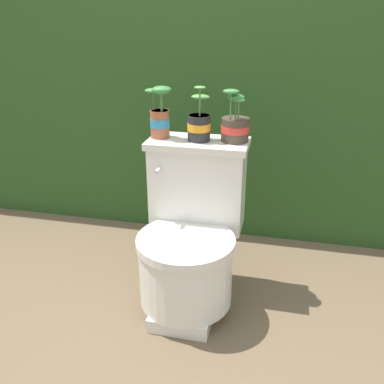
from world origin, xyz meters
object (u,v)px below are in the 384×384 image
(toilet, at_px, (191,238))
(potted_plant_midleft, at_px, (199,125))
(potted_plant_middle, at_px, (235,126))
(potted_plant_left, at_px, (160,115))

(toilet, xyz_separation_m, potted_plant_midleft, (0.00, 0.15, 0.48))
(potted_plant_middle, bearing_deg, potted_plant_midleft, -172.11)
(toilet, distance_m, potted_plant_left, 0.56)
(potted_plant_left, bearing_deg, potted_plant_midleft, -1.51)
(potted_plant_middle, bearing_deg, potted_plant_left, -177.13)
(potted_plant_left, distance_m, potted_plant_midleft, 0.18)
(potted_plant_left, bearing_deg, toilet, -41.74)
(toilet, height_order, potted_plant_left, potted_plant_left)
(potted_plant_midleft, bearing_deg, toilet, -91.46)
(potted_plant_left, height_order, potted_plant_middle, same)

